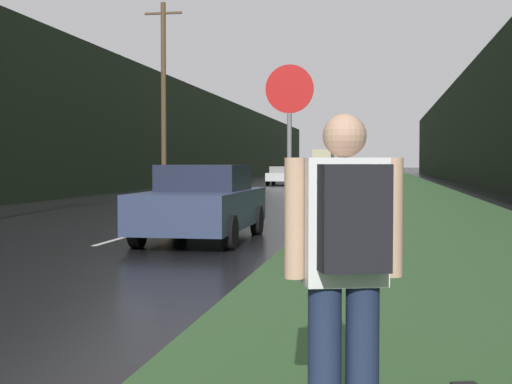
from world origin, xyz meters
TOP-DOWN VIEW (x-y plane):
  - grass_verge at (6.58, 40.00)m, footprint 6.00×240.00m
  - lane_stripe_c at (0.00, 12.07)m, footprint 0.12×3.00m
  - lane_stripe_d at (0.00, 19.07)m, footprint 0.12×3.00m
  - lane_stripe_e at (0.00, 26.07)m, footprint 0.12×3.00m
  - treeline_far_side at (-9.58, 50.00)m, footprint 2.00×140.00m
  - treeline_near_side at (12.58, 50.00)m, footprint 2.00×140.00m
  - utility_pole_far at (-4.79, 30.35)m, footprint 1.80×0.24m
  - stop_sign at (4.03, 8.28)m, footprint 0.71×0.07m
  - hitchhiker_with_backpack at (5.19, 1.57)m, footprint 0.61×0.51m
  - car_passing_near at (1.79, 11.91)m, footprint 1.96×4.59m
  - car_passing_far at (1.79, 38.37)m, footprint 2.05×4.31m
  - car_oncoming at (-1.79, 49.59)m, footprint 1.94×4.45m
  - delivery_truck at (-1.79, 87.97)m, footprint 2.40×8.10m

SIDE VIEW (x-z plane):
  - lane_stripe_c at x=0.00m, z-range 0.00..0.01m
  - lane_stripe_d at x=0.00m, z-range 0.00..0.01m
  - lane_stripe_e at x=0.00m, z-range 0.00..0.01m
  - grass_verge at x=6.58m, z-range 0.00..0.02m
  - car_passing_far at x=1.79m, z-range 0.02..1.35m
  - car_oncoming at x=-1.79m, z-range 0.03..1.39m
  - car_passing_near at x=1.79m, z-range 0.00..1.54m
  - hitchhiker_with_backpack at x=5.19m, z-range 0.13..1.95m
  - delivery_truck at x=-1.79m, z-range 0.09..3.41m
  - stop_sign at x=4.03m, z-range 0.36..3.37m
  - treeline_far_side at x=-9.58m, z-range 0.00..7.44m
  - treeline_near_side at x=12.58m, z-range 0.00..8.75m
  - utility_pole_far at x=-4.79m, z-range 0.13..9.27m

